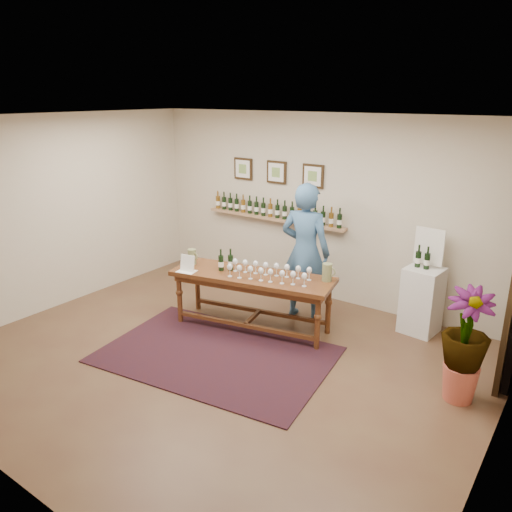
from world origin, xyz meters
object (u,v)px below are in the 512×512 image
Objects in this scene: display_pedestal at (422,300)px; tasting_table at (252,283)px; person at (305,252)px; potted_plant at (465,346)px.

tasting_table is at bearing -147.38° from display_pedestal.
display_pedestal is 1.67m from person.
potted_plant is at bearing -14.36° from tasting_table.
potted_plant is at bearing -57.40° from display_pedestal.
display_pedestal is at bearing -168.80° from person.
display_pedestal is 0.84× the size of potted_plant.
display_pedestal reaches higher than tasting_table.
tasting_table is at bearing 177.64° from potted_plant.
person reaches higher than potted_plant.
tasting_table is 2.26m from display_pedestal.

